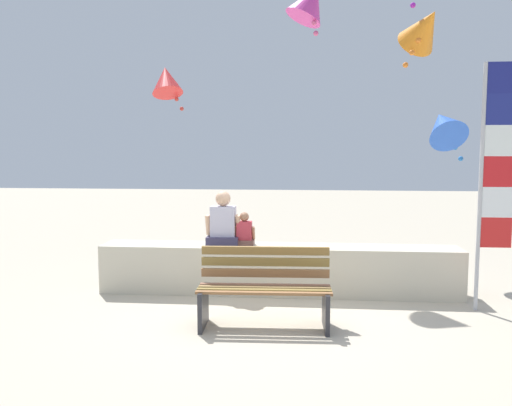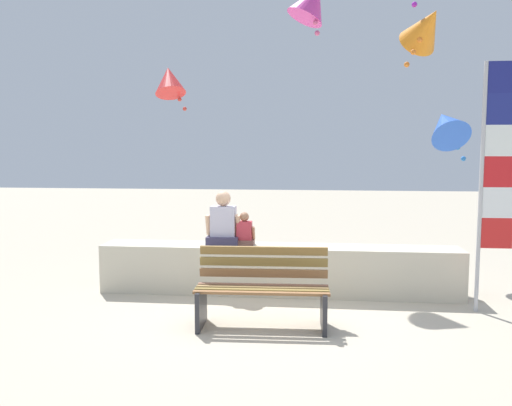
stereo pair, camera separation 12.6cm
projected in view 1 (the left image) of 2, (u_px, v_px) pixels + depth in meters
name	position (u px, v px, depth m)	size (l,w,h in m)	color
ground_plane	(275.00, 314.00, 6.48)	(40.00, 40.00, 0.00)	#BEB29A
seawall_ledge	(278.00, 269.00, 7.40)	(5.02, 0.58, 0.68)	beige
park_bench	(264.00, 291.00, 6.01)	(1.53, 0.67, 0.88)	#90603A
person_adult	(223.00, 224.00, 7.43)	(0.50, 0.37, 0.76)	#36314E
person_child	(244.00, 232.00, 7.42)	(0.31, 0.22, 0.47)	brown
flag_banner	(493.00, 168.00, 6.44)	(0.42, 0.05, 3.08)	#B7B7BC
kite_blue	(444.00, 125.00, 8.46)	(0.73, 0.92, 1.00)	blue
kite_red	(166.00, 80.00, 10.17)	(0.88, 0.95, 0.95)	red
kite_magenta	(310.00, 3.00, 8.34)	(0.93, 0.81, 0.96)	#DB3D9E
kite_orange	(425.00, 28.00, 7.60)	(0.82, 0.96, 0.98)	orange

